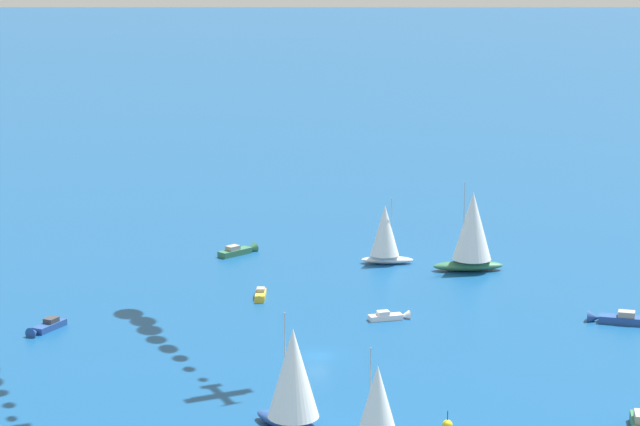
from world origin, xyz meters
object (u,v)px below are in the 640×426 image
sailboat_outer_ring_f (293,379)px  marker_buoy (447,425)px  motorboat_outer_ring_a (45,327)px  motorboat_offshore (614,318)px  sailboat_outer_ring_d (385,234)px  motorboat_near_centre (240,251)px  motorboat_outer_ring_c (260,295)px  sailboat_trailing (472,230)px  motorboat_outer_ring_e (391,316)px  sailboat_far_port (377,418)px

sailboat_outer_ring_f → marker_buoy: 16.78m
motorboat_outer_ring_a → marker_buoy: size_ratio=2.84×
motorboat_offshore → marker_buoy: 44.72m
sailboat_outer_ring_d → motorboat_near_centre: bearing=-28.7°
motorboat_near_centre → motorboat_outer_ring_c: motorboat_near_centre is taller
sailboat_trailing → motorboat_outer_ring_c: sailboat_trailing is taller
motorboat_offshore → motorboat_outer_ring_e: 29.45m
motorboat_outer_ring_a → motorboat_outer_ring_e: (-44.89, 5.95, -0.07)m
sailboat_far_port → motorboat_offshore: sailboat_far_port is taller
motorboat_outer_ring_a → sailboat_outer_ring_f: (-23.61, 40.60, 5.18)m
sailboat_far_port → sailboat_outer_ring_d: size_ratio=1.15×
motorboat_near_centre → sailboat_far_port: 86.93m
sailboat_far_port → motorboat_outer_ring_a: sailboat_far_port is taller
sailboat_trailing → motorboat_outer_ring_e: size_ratio=2.49×
motorboat_near_centre → sailboat_outer_ring_d: sailboat_outer_ring_d is taller
motorboat_outer_ring_a → motorboat_outer_ring_c: size_ratio=1.06×
motorboat_outer_ring_c → sailboat_outer_ring_d: bearing=-147.5°
motorboat_near_centre → sailboat_outer_ring_f: sailboat_outer_ring_f is taller
motorboat_outer_ring_c → sailboat_outer_ring_f: (6.35, 48.78, 5.25)m
motorboat_outer_ring_a → sailboat_outer_ring_d: sailboat_outer_ring_d is taller
sailboat_trailing → motorboat_outer_ring_a: bearing=13.4°
motorboat_outer_ring_a → sailboat_outer_ring_f: sailboat_outer_ring_f is taller
motorboat_outer_ring_c → sailboat_outer_ring_f: size_ratio=0.45×
sailboat_outer_ring_f → marker_buoy: sailboat_outer_ring_f is taller
motorboat_outer_ring_e → motorboat_outer_ring_a: bearing=-7.6°
motorboat_outer_ring_c → motorboat_near_centre: bearing=-94.0°
motorboat_offshore → motorboat_outer_ring_c: (43.09, -22.75, -0.17)m
motorboat_near_centre → motorboat_outer_ring_c: size_ratio=1.27×
motorboat_outer_ring_a → marker_buoy: 58.78m
motorboat_outer_ring_a → sailboat_trailing: bearing=-166.6°
motorboat_near_centre → marker_buoy: bearing=95.5°
motorboat_outer_ring_a → motorboat_outer_ring_c: motorboat_outer_ring_a is taller
marker_buoy → motorboat_outer_ring_e: bearing=-98.5°
sailboat_far_port → marker_buoy: bearing=-139.5°
sailboat_trailing → motorboat_outer_ring_e: 29.43m
sailboat_far_port → marker_buoy: sailboat_far_port is taller
sailboat_far_port → sailboat_outer_ring_f: sailboat_outer_ring_f is taller
motorboat_outer_ring_c → sailboat_outer_ring_f: bearing=82.6°
motorboat_offshore → sailboat_outer_ring_d: sailboat_outer_ring_d is taller
motorboat_offshore → sailboat_trailing: size_ratio=0.55×
sailboat_outer_ring_d → motorboat_outer_ring_e: bearing=74.6°
sailboat_outer_ring_d → motorboat_outer_ring_c: bearing=32.5°
sailboat_far_port → sailboat_outer_ring_f: (5.36, -11.96, 0.17)m
motorboat_near_centre → sailboat_trailing: sailboat_trailing is taller
motorboat_outer_ring_c → motorboat_outer_ring_a: bearing=15.3°
motorboat_offshore → sailboat_outer_ring_d: size_ratio=0.72×
marker_buoy → sailboat_outer_ring_f: bearing=-11.6°
sailboat_far_port → motorboat_outer_ring_e: (-15.92, -46.60, -5.08)m
sailboat_trailing → marker_buoy: size_ratio=6.62×
sailboat_trailing → motorboat_outer_ring_c: 35.60m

